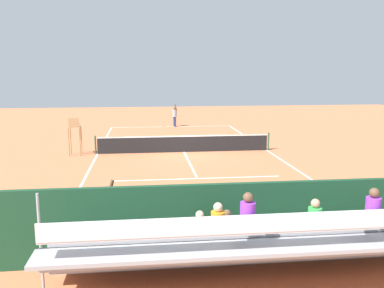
% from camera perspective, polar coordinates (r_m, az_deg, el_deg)
% --- Properties ---
extents(ground_plane, '(60.00, 60.00, 0.00)m').
position_cam_1_polar(ground_plane, '(24.45, -1.10, -1.11)').
color(ground_plane, '#CC7047').
extents(court_line_markings, '(10.10, 22.20, 0.01)m').
position_cam_1_polar(court_line_markings, '(24.48, -1.11, -1.09)').
color(court_line_markings, white).
rests_on(court_line_markings, ground).
extents(tennis_net, '(10.30, 0.10, 1.07)m').
position_cam_1_polar(tennis_net, '(24.36, -1.10, 0.05)').
color(tennis_net, black).
rests_on(tennis_net, ground).
extents(backdrop_wall, '(18.00, 0.16, 2.00)m').
position_cam_1_polar(backdrop_wall, '(10.83, 6.31, -10.45)').
color(backdrop_wall, '#194228').
rests_on(backdrop_wall, ground).
extents(bleacher_stand, '(9.06, 2.40, 2.48)m').
position_cam_1_polar(bleacher_stand, '(9.67, 8.94, -13.48)').
color(bleacher_stand, '#9EA0A5').
rests_on(bleacher_stand, ground).
extents(umpire_chair, '(0.67, 0.67, 2.14)m').
position_cam_1_polar(umpire_chair, '(24.23, -15.82, 1.55)').
color(umpire_chair, '#A88456').
rests_on(umpire_chair, ground).
extents(courtside_bench, '(1.80, 0.40, 0.93)m').
position_cam_1_polar(courtside_bench, '(12.10, 13.46, -10.64)').
color(courtside_bench, '#234C2D').
rests_on(courtside_bench, ground).
extents(equipment_bag, '(0.90, 0.36, 0.36)m').
position_cam_1_polar(equipment_bag, '(11.73, 6.75, -13.11)').
color(equipment_bag, black).
rests_on(equipment_bag, ground).
extents(tennis_player, '(0.47, 0.55, 1.93)m').
position_cam_1_polar(tennis_player, '(35.18, -2.39, 4.04)').
color(tennis_player, navy).
rests_on(tennis_player, ground).
extents(tennis_racket, '(0.58, 0.41, 0.03)m').
position_cam_1_polar(tennis_racket, '(35.21, -3.38, 2.40)').
color(tennis_racket, black).
rests_on(tennis_racket, ground).
extents(tennis_ball_near, '(0.07, 0.07, 0.07)m').
position_cam_1_polar(tennis_ball_near, '(32.01, -3.96, 1.63)').
color(tennis_ball_near, '#CCDB33').
rests_on(tennis_ball_near, ground).
extents(line_judge, '(0.41, 0.55, 1.93)m').
position_cam_1_polar(line_judge, '(11.30, -11.02, -9.59)').
color(line_judge, '#232328').
rests_on(line_judge, ground).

